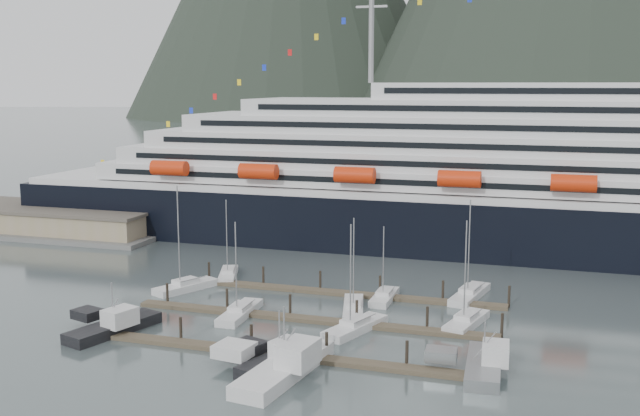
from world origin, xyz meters
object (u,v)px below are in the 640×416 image
at_px(sailboat_a, 186,287).
at_px(warehouse, 58,222).
at_px(cruise_ship, 589,187).
at_px(sailboat_e, 228,275).
at_px(sailboat_b, 240,313).
at_px(sailboat_f, 384,298).
at_px(sailboat_c, 355,328).
at_px(trawler_c, 283,366).
at_px(trawler_a, 113,326).
at_px(sailboat_g, 470,295).
at_px(trawler_b, 279,360).
at_px(trawler_d, 482,364).
at_px(sailboat_h, 466,323).
at_px(sailboat_d, 353,309).

bearing_deg(sailboat_a, warehouse, 80.75).
xyz_separation_m(cruise_ship, sailboat_e, (-54.17, -34.95, -11.63)).
height_order(sailboat_b, sailboat_f, sailboat_b).
relative_size(sailboat_c, sailboat_f, 1.26).
height_order(warehouse, trawler_c, trawler_c).
bearing_deg(trawler_a, sailboat_f, -33.41).
height_order(sailboat_g, trawler_b, sailboat_g).
height_order(sailboat_c, trawler_c, sailboat_c).
height_order(sailboat_c, trawler_d, sailboat_c).
distance_m(sailboat_h, trawler_b, 26.79).
distance_m(sailboat_b, sailboat_f, 20.85).
distance_m(sailboat_e, sailboat_g, 37.56).
xyz_separation_m(sailboat_b, trawler_d, (32.22, -10.08, 0.47)).
height_order(sailboat_a, sailboat_f, sailboat_a).
height_order(sailboat_a, sailboat_h, sailboat_a).
bearing_deg(trawler_c, sailboat_g, -15.90).
height_order(sailboat_c, sailboat_e, sailboat_c).
bearing_deg(sailboat_d, trawler_a, 109.63).
bearing_deg(trawler_c, trawler_b, 39.67).
height_order(sailboat_c, trawler_a, sailboat_c).
height_order(trawler_a, trawler_c, trawler_c).
height_order(sailboat_c, sailboat_d, sailboat_c).
height_order(sailboat_f, sailboat_g, sailboat_g).
bearing_deg(sailboat_b, warehouse, 53.13).
bearing_deg(trawler_a, warehouse, 58.89).
xyz_separation_m(sailboat_a, trawler_b, (23.93, -24.40, 0.44)).
relative_size(sailboat_h, trawler_a, 1.07).
xyz_separation_m(sailboat_g, trawler_c, (-15.32, -34.97, 0.57)).
bearing_deg(sailboat_g, sailboat_f, 123.78).
distance_m(warehouse, sailboat_c, 84.34).
relative_size(sailboat_b, sailboat_d, 0.99).
height_order(warehouse, sailboat_a, sailboat_a).
bearing_deg(trawler_d, sailboat_d, 44.89).
xyz_separation_m(sailboat_d, trawler_d, (18.53, -16.45, 0.48)).
xyz_separation_m(sailboat_e, sailboat_g, (37.56, -0.00, 0.03)).
relative_size(sailboat_h, trawler_b, 1.25).
bearing_deg(sailboat_f, trawler_d, -145.41).
distance_m(sailboat_b, sailboat_e, 20.24).
bearing_deg(cruise_ship, trawler_d, -100.97).
relative_size(sailboat_a, sailboat_d, 1.21).
xyz_separation_m(warehouse, sailboat_c, (73.64, -41.07, -1.81)).
relative_size(sailboat_h, trawler_c, 0.86).
relative_size(warehouse, sailboat_e, 3.55).
relative_size(sailboat_b, sailboat_c, 0.94).
bearing_deg(trawler_b, cruise_ship, -6.82).
bearing_deg(trawler_b, sailboat_b, 55.41).
xyz_separation_m(sailboat_c, sailboat_h, (12.80, 6.26, 0.00)).
height_order(sailboat_c, sailboat_f, sailboat_c).
height_order(cruise_ship, trawler_b, cruise_ship).
relative_size(sailboat_d, trawler_a, 1.01).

